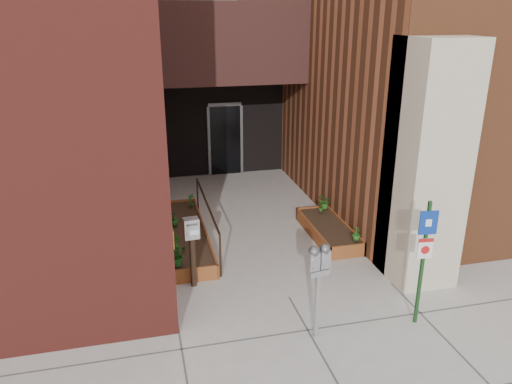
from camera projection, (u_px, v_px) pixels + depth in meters
ground at (289, 297)px, 8.85m from camera, size 80.00×80.00×0.00m
architecture at (210, 2)px, 13.37m from camera, size 20.00×14.60×10.00m
planter_left at (185, 236)px, 10.92m from camera, size 0.90×3.60×0.30m
planter_right at (328, 231)px, 11.16m from camera, size 0.80×2.20×0.30m
handrail at (207, 209)px, 10.77m from camera, size 0.04×3.34×0.90m
parking_meter at (319, 267)px, 7.37m from camera, size 0.36×0.20×1.58m
sign_post at (424, 251)px, 7.69m from camera, size 0.29×0.08×2.12m
payment_dropbox at (192, 238)px, 8.89m from camera, size 0.28×0.22×1.35m
shrub_left_a at (177, 255)px, 9.28m from camera, size 0.47×0.47×0.40m
shrub_left_b at (176, 244)px, 9.79m from camera, size 0.20×0.20×0.33m
shrub_left_c at (174, 219)px, 10.99m from camera, size 0.25×0.25×0.32m
shrub_left_d at (191, 200)px, 12.02m from camera, size 0.24×0.24×0.32m
shrub_right_a at (356, 233)px, 10.29m from camera, size 0.20×0.20×0.30m
shrub_right_b at (321, 206)px, 11.68m from camera, size 0.22×0.22×0.34m
shrub_right_c at (325, 202)px, 11.92m from camera, size 0.37×0.37×0.34m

